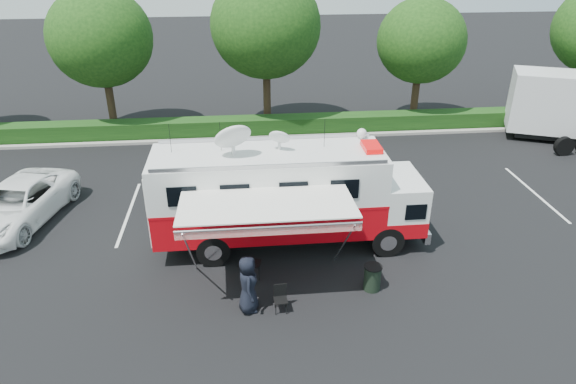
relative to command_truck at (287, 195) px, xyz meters
name	(u,v)px	position (x,y,z in m)	size (l,w,h in m)	color
ground_plane	(289,242)	(0.09, 0.00, -2.03)	(120.00, 120.00, 0.00)	black
back_border	(286,43)	(1.23, 12.90, 2.97)	(60.00, 6.14, 8.87)	#9E998E
stall_lines	(271,206)	(-0.41, 3.00, -2.02)	(24.12, 5.50, 0.01)	silver
command_truck	(287,195)	(0.00, 0.00, 0.00)	(9.87, 2.71, 4.74)	black
awning	(267,209)	(-0.88, -2.82, 1.02)	(5.39, 2.77, 3.25)	white
white_suv	(21,221)	(-10.66, 2.66, -2.03)	(2.72, 5.91, 1.64)	white
person	(249,309)	(-1.56, -3.75, -2.03)	(0.95, 0.62, 1.94)	black
folding_table	(250,264)	(-1.47, -2.08, -1.46)	(0.82, 0.66, 0.62)	black
folding_chair	(280,296)	(-0.58, -3.82, -1.51)	(0.45, 0.47, 0.88)	black
trash_bin	(372,277)	(2.51, -3.10, -1.58)	(0.60, 0.60, 0.90)	black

